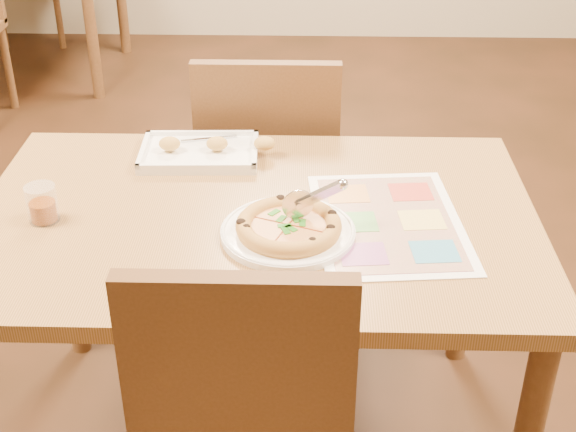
{
  "coord_description": "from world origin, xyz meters",
  "views": [
    {
      "loc": [
        0.12,
        -1.59,
        1.66
      ],
      "look_at": [
        0.08,
        -0.09,
        0.77
      ],
      "focal_mm": 50.0,
      "sensor_mm": 36.0,
      "label": 1
    }
  ],
  "objects_px": {
    "glass_tumbler": "(42,206)",
    "menu": "(388,222)",
    "pizza": "(289,226)",
    "pizza_cutter": "(313,198)",
    "appetizer_tray": "(203,152)",
    "chair_far": "(269,157)",
    "dining_table": "(256,244)",
    "plate": "(288,232)"
  },
  "relations": [
    {
      "from": "pizza_cutter",
      "to": "menu",
      "type": "height_order",
      "value": "pizza_cutter"
    },
    {
      "from": "plate",
      "to": "appetizer_tray",
      "type": "height_order",
      "value": "appetizer_tray"
    },
    {
      "from": "menu",
      "to": "pizza",
      "type": "bearing_deg",
      "value": -163.4
    },
    {
      "from": "glass_tumbler",
      "to": "menu",
      "type": "xyz_separation_m",
      "value": [
        0.78,
        0.01,
        -0.04
      ]
    },
    {
      "from": "pizza",
      "to": "pizza_cutter",
      "type": "bearing_deg",
      "value": 33.73
    },
    {
      "from": "plate",
      "to": "pizza",
      "type": "bearing_deg",
      "value": -75.76
    },
    {
      "from": "pizza_cutter",
      "to": "glass_tumbler",
      "type": "bearing_deg",
      "value": 162.19
    },
    {
      "from": "appetizer_tray",
      "to": "menu",
      "type": "xyz_separation_m",
      "value": [
        0.46,
        -0.32,
        -0.01
      ]
    },
    {
      "from": "glass_tumbler",
      "to": "menu",
      "type": "bearing_deg",
      "value": 0.72
    },
    {
      "from": "pizza_cutter",
      "to": "chair_far",
      "type": "bearing_deg",
      "value": 85.44
    },
    {
      "from": "pizza",
      "to": "appetizer_tray",
      "type": "xyz_separation_m",
      "value": [
        -0.23,
        0.39,
        -0.01
      ]
    },
    {
      "from": "dining_table",
      "to": "menu",
      "type": "xyz_separation_m",
      "value": [
        0.3,
        -0.03,
        0.09
      ]
    },
    {
      "from": "menu",
      "to": "chair_far",
      "type": "bearing_deg",
      "value": 115.55
    },
    {
      "from": "pizza",
      "to": "pizza_cutter",
      "type": "relative_size",
      "value": 1.69
    },
    {
      "from": "glass_tumbler",
      "to": "chair_far",
      "type": "bearing_deg",
      "value": 53.44
    },
    {
      "from": "glass_tumbler",
      "to": "pizza",
      "type": "bearing_deg",
      "value": -5.85
    },
    {
      "from": "chair_far",
      "to": "plate",
      "type": "distance_m",
      "value": 0.72
    },
    {
      "from": "menu",
      "to": "plate",
      "type": "bearing_deg",
      "value": -164.99
    },
    {
      "from": "chair_far",
      "to": "appetizer_tray",
      "type": "bearing_deg",
      "value": 63.78
    },
    {
      "from": "pizza",
      "to": "menu",
      "type": "bearing_deg",
      "value": 16.6
    },
    {
      "from": "pizza",
      "to": "dining_table",
      "type": "bearing_deg",
      "value": 128.34
    },
    {
      "from": "pizza",
      "to": "glass_tumbler",
      "type": "distance_m",
      "value": 0.56
    },
    {
      "from": "dining_table",
      "to": "menu",
      "type": "relative_size",
      "value": 2.84
    },
    {
      "from": "chair_far",
      "to": "pizza",
      "type": "bearing_deg",
      "value": 96.42
    },
    {
      "from": "chair_far",
      "to": "pizza_cutter",
      "type": "xyz_separation_m",
      "value": [
        0.13,
        -0.67,
        0.23
      ]
    },
    {
      "from": "plate",
      "to": "pizza",
      "type": "xyz_separation_m",
      "value": [
        0.0,
        -0.01,
        0.02
      ]
    },
    {
      "from": "glass_tumbler",
      "to": "menu",
      "type": "distance_m",
      "value": 0.78
    },
    {
      "from": "plate",
      "to": "pizza_cutter",
      "type": "distance_m",
      "value": 0.1
    },
    {
      "from": "chair_far",
      "to": "menu",
      "type": "relative_size",
      "value": 1.03
    },
    {
      "from": "plate",
      "to": "menu",
      "type": "relative_size",
      "value": 0.65
    },
    {
      "from": "appetizer_tray",
      "to": "menu",
      "type": "distance_m",
      "value": 0.56
    },
    {
      "from": "pizza_cutter",
      "to": "glass_tumbler",
      "type": "height_order",
      "value": "pizza_cutter"
    },
    {
      "from": "chair_far",
      "to": "pizza_cutter",
      "type": "distance_m",
      "value": 0.72
    },
    {
      "from": "dining_table",
      "to": "pizza",
      "type": "height_order",
      "value": "pizza"
    },
    {
      "from": "plate",
      "to": "glass_tumbler",
      "type": "bearing_deg",
      "value": 174.77
    },
    {
      "from": "plate",
      "to": "pizza",
      "type": "distance_m",
      "value": 0.02
    },
    {
      "from": "chair_far",
      "to": "pizza",
      "type": "xyz_separation_m",
      "value": [
        0.08,
        -0.7,
        0.18
      ]
    },
    {
      "from": "dining_table",
      "to": "appetizer_tray",
      "type": "distance_m",
      "value": 0.34
    },
    {
      "from": "dining_table",
      "to": "appetizer_tray",
      "type": "bearing_deg",
      "value": 118.38
    },
    {
      "from": "plate",
      "to": "pizza",
      "type": "height_order",
      "value": "pizza"
    },
    {
      "from": "dining_table",
      "to": "glass_tumbler",
      "type": "height_order",
      "value": "glass_tumbler"
    },
    {
      "from": "pizza_cutter",
      "to": "appetizer_tray",
      "type": "relative_size",
      "value": 0.39
    }
  ]
}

